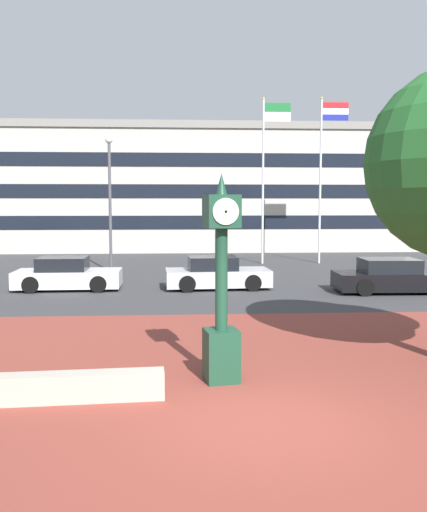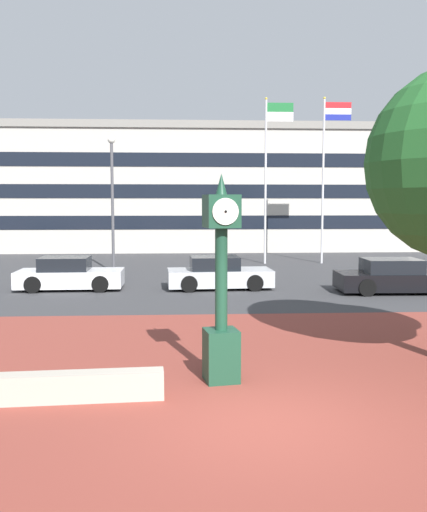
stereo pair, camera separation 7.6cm
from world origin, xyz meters
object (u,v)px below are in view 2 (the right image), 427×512
Objects in this scene: car_street_near at (396,277)px; car_street_mid at (218,274)px; street_clock at (221,294)px; flagpole_primary at (269,167)px; street_lamp_post at (112,189)px; car_street_distant at (69,275)px; civic_building at (198,189)px; flagpole_secondary at (326,167)px.

car_street_near and car_street_mid have the same top height.
street_clock is 12.71m from car_street_near.
street_lamp_post is at bearing -156.52° from flagpole_primary.
car_street_distant is 0.13× the size of civic_building.
street_clock is 21.30m from flagpole_primary.
flagpole_primary is 8.91m from street_lamp_post.
flagpole_secondary is (6.51, 8.94, 4.78)m from car_street_mid.
flagpole_primary is at bearing 180.00° from flagpole_secondary.
car_street_near is at bearing 75.60° from car_street_mid.
street_lamp_post reaches higher than car_street_distant.
car_street_mid is 0.13× the size of civic_building.
civic_building is at bearing 79.52° from street_clock.
car_street_distant is at bearing -93.97° from car_street_mid.
flagpole_primary is at bearing 156.64° from car_street_mid.
car_street_distant is 0.45× the size of flagpole_primary.
flagpole_secondary is 0.28× the size of civic_building.
flagpole_primary reaches higher than civic_building.
civic_building is at bearing -162.03° from car_street_near.
flagpole_secondary is 1.39× the size of street_lamp_post.
street_clock is at bearing -101.07° from flagpole_primary.
civic_building is (-0.17, 22.33, 3.80)m from car_street_mid.
civic_building is at bearing 177.49° from car_street_mid.
car_street_near is at bearing 82.62° from car_street_distant.
street_lamp_post is at bearing -118.78° from car_street_near.
car_street_near is 0.14× the size of civic_building.
street_lamp_post is (-4.76, 5.43, 3.44)m from car_street_mid.
street_clock is 0.60× the size of street_lamp_post.
flagpole_secondary is at bearing -177.38° from car_street_near.
street_lamp_post reaches higher than car_street_near.
street_lamp_post is (-4.05, 17.09, 2.32)m from street_clock.
flagpole_secondary is (12.37, 8.83, 4.78)m from car_street_distant.
car_street_near is 13.69m from street_lamp_post.
flagpole_primary is (4.03, 20.60, 3.63)m from street_clock.
car_street_near is 11.80m from flagpole_primary.
car_street_mid is 0.64× the size of street_lamp_post.
car_street_mid is at bearing -110.41° from flagpole_primary.
car_street_mid is at bearing 76.96° from street_clock.
civic_building is (0.53, 34.00, 2.68)m from street_clock.
flagpole_primary is at bearing -160.20° from car_street_near.
car_street_distant is at bearing -94.68° from car_street_near.
street_clock is at bearing 22.87° from car_street_distant.
street_clock is 0.87× the size of car_street_near.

